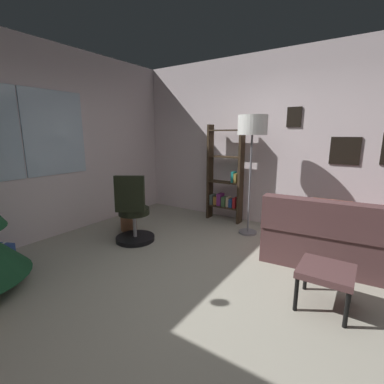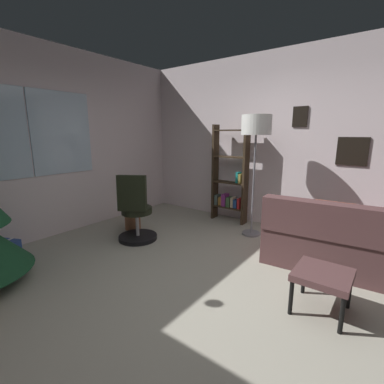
% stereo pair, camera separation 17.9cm
% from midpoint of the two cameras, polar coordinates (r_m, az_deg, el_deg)
% --- Properties ---
extents(ground_plane, '(4.61, 5.70, 0.10)m').
position_cam_midpoint_polar(ground_plane, '(2.84, 4.48, -21.79)').
color(ground_plane, '#A6A292').
extents(wall_back_with_windows, '(4.61, 0.12, 2.80)m').
position_cam_midpoint_polar(wall_back_with_windows, '(4.52, -29.71, 9.05)').
color(wall_back_with_windows, silver).
rests_on(wall_back_with_windows, ground_plane).
extents(wall_right_with_frames, '(0.12, 5.70, 2.80)m').
position_cam_midpoint_polar(wall_right_with_frames, '(4.56, 19.78, 9.86)').
color(wall_right_with_frames, silver).
rests_on(wall_right_with_frames, ground_plane).
extents(couch, '(1.62, 1.84, 0.83)m').
position_cam_midpoint_polar(couch, '(3.77, 29.77, -8.51)').
color(couch, brown).
rests_on(couch, ground_plane).
extents(footstool, '(0.46, 0.45, 0.38)m').
position_cam_midpoint_polar(footstool, '(2.72, 24.75, -15.41)').
color(footstool, brown).
rests_on(footstool, ground_plane).
extents(office_chair, '(0.59, 0.57, 0.99)m').
position_cam_midpoint_polar(office_chair, '(3.94, -13.60, -5.10)').
color(office_chair, black).
rests_on(office_chair, ground_plane).
extents(bookshelf, '(0.18, 0.64, 1.69)m').
position_cam_midpoint_polar(bookshelf, '(4.76, 5.94, 2.59)').
color(bookshelf, '#36291B').
rests_on(bookshelf, ground_plane).
extents(floor_lamp, '(0.43, 0.43, 1.80)m').
position_cam_midpoint_polar(floor_lamp, '(4.08, 11.41, 12.44)').
color(floor_lamp, slate).
rests_on(floor_lamp, ground_plane).
extents(potted_plant, '(0.38, 0.32, 0.70)m').
position_cam_midpoint_polar(potted_plant, '(4.50, -14.50, -4.50)').
color(potted_plant, brown).
rests_on(potted_plant, ground_plane).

